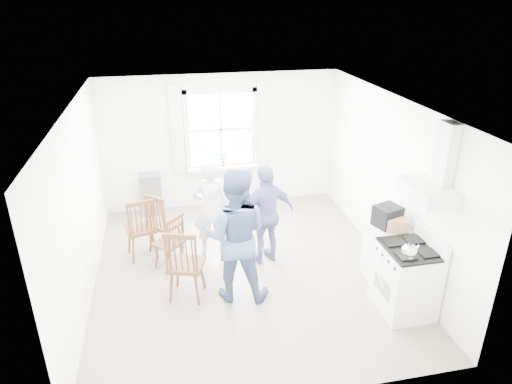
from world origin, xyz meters
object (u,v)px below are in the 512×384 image
(gas_stove, at_px, (406,278))
(person_mid, at_px, (235,235))
(low_cabinet, at_px, (386,253))
(windsor_chair_a, at_px, (141,223))
(person_right, at_px, (266,215))
(stereo_stack, at_px, (387,216))
(person_left, at_px, (211,208))
(windsor_chair_b, at_px, (183,259))
(windsor_chair_c, at_px, (173,236))

(gas_stove, height_order, person_mid, person_mid)
(low_cabinet, height_order, person_mid, person_mid)
(windsor_chair_a, bearing_deg, person_right, -13.03)
(stereo_stack, height_order, person_left, person_left)
(gas_stove, distance_m, windsor_chair_a, 4.00)
(person_mid, distance_m, person_right, 1.02)
(windsor_chair_b, xyz_separation_m, windsor_chair_c, (-0.10, 0.86, -0.12))
(windsor_chair_a, relative_size, windsor_chair_b, 0.95)
(windsor_chair_b, distance_m, person_left, 1.33)
(stereo_stack, bearing_deg, gas_stove, -92.10)
(low_cabinet, distance_m, person_right, 1.86)
(windsor_chair_b, height_order, person_right, person_right)
(low_cabinet, xyz_separation_m, windsor_chair_a, (-3.51, 1.32, 0.19))
(gas_stove, height_order, person_left, person_left)
(windsor_chair_b, height_order, windsor_chair_c, windsor_chair_b)
(windsor_chair_c, distance_m, person_right, 1.46)
(windsor_chair_c, distance_m, person_mid, 1.25)
(windsor_chair_b, distance_m, person_right, 1.56)
(windsor_chair_a, bearing_deg, person_mid, -43.78)
(windsor_chair_a, bearing_deg, stereo_stack, -20.59)
(windsor_chair_a, xyz_separation_m, windsor_chair_b, (0.58, -1.24, 0.03))
(low_cabinet, bearing_deg, stereo_stack, 160.31)
(stereo_stack, distance_m, windsor_chair_a, 3.73)
(windsor_chair_b, distance_m, person_mid, 0.77)
(windsor_chair_c, height_order, person_left, person_left)
(windsor_chair_a, relative_size, windsor_chair_c, 1.15)
(windsor_chair_b, xyz_separation_m, person_left, (0.52, 1.21, 0.13))
(windsor_chair_a, height_order, person_right, person_right)
(stereo_stack, bearing_deg, low_cabinet, -19.69)
(gas_stove, xyz_separation_m, person_right, (-1.53, 1.58, 0.32))
(stereo_stack, bearing_deg, person_mid, 178.42)
(windsor_chair_a, height_order, person_left, person_left)
(windsor_chair_a, bearing_deg, low_cabinet, -20.58)
(low_cabinet, height_order, person_right, person_right)
(person_right, bearing_deg, windsor_chair_c, -18.83)
(low_cabinet, height_order, windsor_chair_c, windsor_chair_c)
(stereo_stack, xyz_separation_m, windsor_chair_c, (-2.99, 0.92, -0.49))
(low_cabinet, xyz_separation_m, person_left, (-2.42, 1.29, 0.36))
(person_right, bearing_deg, stereo_stack, 134.50)
(person_left, relative_size, person_right, 1.00)
(low_cabinet, bearing_deg, windsor_chair_a, 159.42)
(low_cabinet, height_order, windsor_chair_b, windsor_chair_b)
(windsor_chair_a, height_order, person_mid, person_mid)
(low_cabinet, bearing_deg, gas_stove, -95.68)
(windsor_chair_b, relative_size, person_right, 0.69)
(windsor_chair_b, xyz_separation_m, person_mid, (0.72, -0.00, 0.28))
(person_left, height_order, person_right, person_left)
(low_cabinet, distance_m, stereo_stack, 0.60)
(windsor_chair_c, bearing_deg, gas_stove, -28.84)
(windsor_chair_b, bearing_deg, stereo_stack, -1.21)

